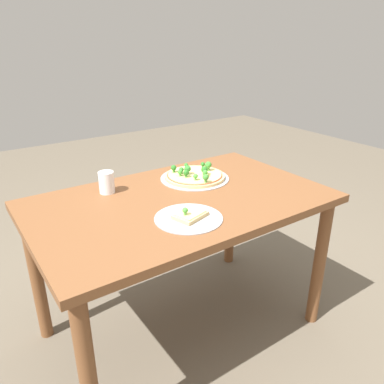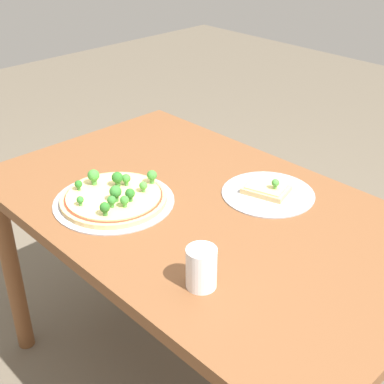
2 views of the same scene
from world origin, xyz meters
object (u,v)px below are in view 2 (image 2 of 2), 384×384
Objects in this scene: dining_table at (202,234)px; pizza_tray_slice at (267,191)px; drinking_cup at (201,268)px; pizza_tray_whole at (114,197)px.

pizza_tray_slice is (-0.08, -0.19, 0.10)m from dining_table.
pizza_tray_slice is 2.73× the size of drinking_cup.
drinking_cup reaches higher than pizza_tray_whole.
dining_table is at bearing 66.33° from pizza_tray_slice.
drinking_cup is at bearing 134.82° from dining_table.
pizza_tray_slice is at bearing -69.48° from drinking_cup.
pizza_tray_whole is 3.46× the size of drinking_cup.
dining_table is at bearing -45.18° from drinking_cup.
pizza_tray_slice is (-0.27, -0.35, -0.01)m from pizza_tray_whole.
dining_table is 3.78× the size of pizza_tray_whole.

